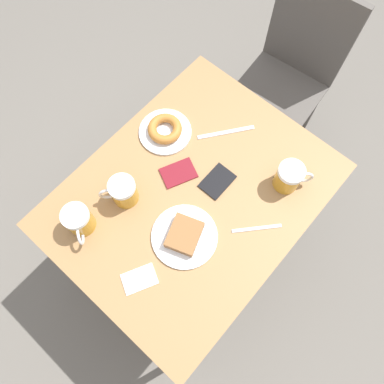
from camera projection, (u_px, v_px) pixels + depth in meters
ground_plane at (192, 242)px, 2.08m from camera, size 8.00×8.00×0.00m
table at (192, 200)px, 1.44m from camera, size 0.79×1.00×0.76m
chair at (294, 64)px, 1.83m from camera, size 0.44×0.44×0.94m
plate_with_cake at (184, 236)px, 1.30m from camera, size 0.23×0.23×0.05m
plate_with_donut at (165, 130)px, 1.45m from camera, size 0.21×0.21×0.05m
beer_mug_left at (79, 221)px, 1.28m from camera, size 0.12×0.10×0.11m
beer_mug_center at (289, 177)px, 1.34m from camera, size 0.12×0.11×0.11m
beer_mug_right at (123, 192)px, 1.32m from camera, size 0.11×0.12×0.11m
napkin_folded at (139, 279)px, 1.26m from camera, size 0.12×0.14×0.00m
fork at (257, 228)px, 1.32m from camera, size 0.13×0.14×0.00m
knife at (226, 132)px, 1.47m from camera, size 0.15×0.19×0.00m
passport_near_edge at (178, 173)px, 1.40m from camera, size 0.13×0.15×0.01m
passport_far_edge at (217, 181)px, 1.39m from camera, size 0.09×0.13×0.01m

